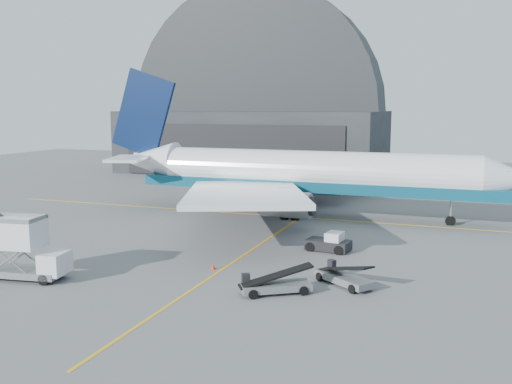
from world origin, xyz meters
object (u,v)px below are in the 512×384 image
at_px(belt_loader_a, 275,285).
at_px(belt_loader_b, 343,277).
at_px(pushback_tug, 330,243).
at_px(catering_truck, 21,249).
at_px(airliner, 298,173).

bearing_deg(belt_loader_a, belt_loader_b, 8.62).
bearing_deg(belt_loader_b, pushback_tug, 144.30).
relative_size(catering_truck, belt_loader_a, 1.36).
bearing_deg(airliner, catering_truck, -111.23).
height_order(airliner, pushback_tug, airliner).
distance_m(catering_truck, belt_loader_a, 19.38).
height_order(pushback_tug, belt_loader_b, belt_loader_b).
distance_m(catering_truck, pushback_tug, 25.85).
xyz_separation_m(airliner, catering_truck, (-12.42, -31.97, -2.75)).
bearing_deg(catering_truck, belt_loader_b, 8.17).
relative_size(airliner, pushback_tug, 12.46).
relative_size(pushback_tug, belt_loader_a, 0.82).
bearing_deg(belt_loader_b, catering_truck, -127.68).
distance_m(airliner, belt_loader_b, 27.61).
distance_m(pushback_tug, belt_loader_a, 13.11).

